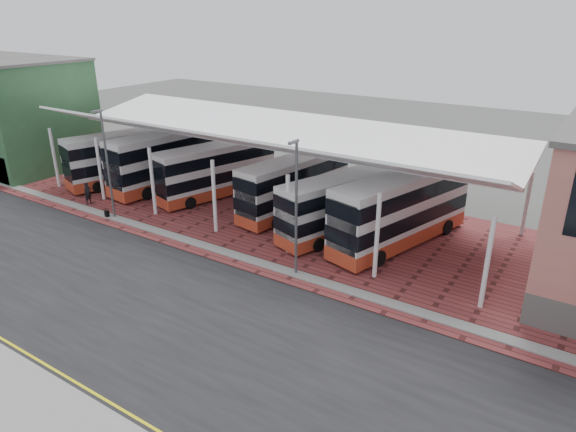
# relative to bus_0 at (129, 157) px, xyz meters

# --- Properties ---
(ground) EXTENTS (140.00, 140.00, 0.00)m
(ground) POSITION_rel_bus_0_xyz_m (19.83, -12.96, -2.28)
(ground) COLOR #464844
(road) EXTENTS (120.00, 14.00, 0.02)m
(road) POSITION_rel_bus_0_xyz_m (19.83, -13.96, -2.27)
(road) COLOR black
(road) RESTS_ON ground
(forecourt) EXTENTS (72.00, 16.00, 0.06)m
(forecourt) POSITION_rel_bus_0_xyz_m (21.83, 0.04, -2.25)
(forecourt) COLOR brown
(forecourt) RESTS_ON ground
(sidewalk) EXTENTS (120.00, 4.00, 0.14)m
(sidewalk) POSITION_rel_bus_0_xyz_m (19.83, -21.96, -2.21)
(sidewalk) COLOR slate
(sidewalk) RESTS_ON ground
(north_kerb) EXTENTS (120.00, 0.80, 0.14)m
(north_kerb) POSITION_rel_bus_0_xyz_m (19.83, -6.76, -2.21)
(north_kerb) COLOR slate
(north_kerb) RESTS_ON ground
(yellow_line_near) EXTENTS (120.00, 0.12, 0.01)m
(yellow_line_near) POSITION_rel_bus_0_xyz_m (19.83, -19.96, -2.26)
(yellow_line_near) COLOR yellow
(yellow_line_near) RESTS_ON road
(yellow_line_far) EXTENTS (120.00, 0.12, 0.01)m
(yellow_line_far) POSITION_rel_bus_0_xyz_m (19.83, -19.66, -2.26)
(yellow_line_far) COLOR yellow
(yellow_line_far) RESTS_ON road
(canopy) EXTENTS (37.00, 11.63, 7.07)m
(canopy) POSITION_rel_bus_0_xyz_m (13.83, 0.97, 3.51)
(canopy) COLOR white
(canopy) RESTS_ON ground
(shop_green) EXTENTS (6.40, 10.20, 10.22)m
(shop_green) POSITION_rel_bus_0_xyz_m (-10.17, -1.99, 2.84)
(shop_green) COLOR #305C37
(shop_green) RESTS_ON ground
(lamp_west) EXTENTS (0.16, 0.90, 8.07)m
(lamp_west) POSITION_rel_bus_0_xyz_m (5.83, -6.69, 2.08)
(lamp_west) COLOR #515459
(lamp_west) RESTS_ON ground
(lamp_east) EXTENTS (0.16, 0.90, 8.07)m
(lamp_east) POSITION_rel_bus_0_xyz_m (21.83, -6.69, 2.08)
(lamp_east) COLOR #515459
(lamp_east) RESTS_ON ground
(bus_0) EXTENTS (5.68, 11.10, 4.47)m
(bus_0) POSITION_rel_bus_0_xyz_m (0.00, 0.00, 0.00)
(bus_0) COLOR silver
(bus_0) RESTS_ON forecourt
(bus_1) EXTENTS (4.13, 11.95, 4.82)m
(bus_1) POSITION_rel_bus_0_xyz_m (4.07, 1.26, 0.17)
(bus_1) COLOR silver
(bus_1) RESTS_ON forecourt
(bus_2) EXTENTS (5.10, 10.67, 4.29)m
(bus_2) POSITION_rel_bus_0_xyz_m (9.02, 1.31, -0.09)
(bus_2) COLOR silver
(bus_2) RESTS_ON forecourt
(bus_3) EXTENTS (3.95, 10.52, 4.23)m
(bus_3) POSITION_rel_bus_0_xyz_m (16.40, 1.68, -0.12)
(bus_3) COLOR silver
(bus_3) RESTS_ON forecourt
(bus_4) EXTENTS (5.34, 10.33, 4.17)m
(bus_4) POSITION_rel_bus_0_xyz_m (21.32, 0.06, -0.15)
(bus_4) COLOR silver
(bus_4) RESTS_ON forecourt
(bus_5) EXTENTS (5.61, 11.71, 4.71)m
(bus_5) POSITION_rel_bus_0_xyz_m (25.23, 0.71, 0.12)
(bus_5) COLOR silver
(bus_5) RESTS_ON forecourt
(pedestrian) EXTENTS (0.43, 0.65, 1.77)m
(pedestrian) POSITION_rel_bus_0_xyz_m (1.76, -5.83, -1.34)
(pedestrian) COLOR black
(pedestrian) RESTS_ON forecourt
(suitcase) EXTENTS (0.32, 0.23, 0.54)m
(suitcase) POSITION_rel_bus_0_xyz_m (5.37, -6.96, -1.95)
(suitcase) COLOR black
(suitcase) RESTS_ON forecourt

